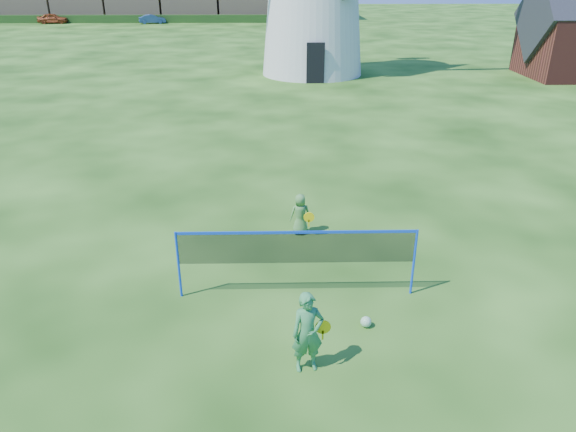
# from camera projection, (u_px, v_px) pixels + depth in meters

# --- Properties ---
(ground) EXTENTS (220.00, 220.00, 0.00)m
(ground) POSITION_uv_depth(u_px,v_px,m) (280.00, 286.00, 11.83)
(ground) COLOR black
(ground) RESTS_ON ground
(badminton_net) EXTENTS (5.05, 0.05, 1.55)m
(badminton_net) POSITION_uv_depth(u_px,v_px,m) (297.00, 249.00, 11.05)
(badminton_net) COLOR blue
(badminton_net) RESTS_ON ground
(player_girl) EXTENTS (0.73, 0.47, 1.54)m
(player_girl) POSITION_uv_depth(u_px,v_px,m) (308.00, 333.00, 9.07)
(player_girl) COLOR #348349
(player_girl) RESTS_ON ground
(player_boy) EXTENTS (0.66, 0.46, 1.12)m
(player_boy) POSITION_uv_depth(u_px,v_px,m) (300.00, 214.00, 13.99)
(player_boy) COLOR #4A823F
(player_boy) RESTS_ON ground
(play_ball) EXTENTS (0.22, 0.22, 0.22)m
(play_ball) POSITION_uv_depth(u_px,v_px,m) (366.00, 322.00, 10.45)
(play_ball) COLOR green
(play_ball) RESTS_ON ground
(hedge) EXTENTS (62.00, 0.80, 1.00)m
(hedge) POSITION_uv_depth(u_px,v_px,m) (113.00, 19.00, 71.01)
(hedge) COLOR #193814
(hedge) RESTS_ON ground
(car_left) EXTENTS (3.92, 1.85, 1.29)m
(car_left) POSITION_uv_depth(u_px,v_px,m) (53.00, 18.00, 69.99)
(car_left) COLOR maroon
(car_left) RESTS_ON ground
(car_right) EXTENTS (3.64, 2.02, 1.14)m
(car_right) POSITION_uv_depth(u_px,v_px,m) (152.00, 19.00, 69.94)
(car_right) COLOR navy
(car_right) RESTS_ON ground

